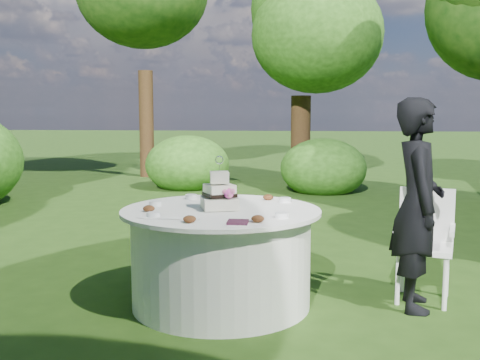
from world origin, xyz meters
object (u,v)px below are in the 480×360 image
at_px(table, 221,257).
at_px(chair, 425,236).
at_px(cake, 220,195).
at_px(guest, 418,205).
at_px(napkins, 238,222).

bearing_deg(table, chair, 11.48).
xyz_separation_m(table, chair, (1.63, 0.33, 0.13)).
bearing_deg(cake, chair, 11.84).
bearing_deg(chair, guest, -116.15).
distance_m(guest, cake, 1.53).
distance_m(napkins, table, 0.70).
relative_size(napkins, guest, 0.09).
relative_size(napkins, chair, 0.16).
height_order(napkins, cake, cake).
bearing_deg(napkins, cake, 110.30).
relative_size(table, chair, 1.74).
height_order(napkins, guest, guest).
relative_size(cake, chair, 0.46).
bearing_deg(guest, napkins, 119.40).
bearing_deg(guest, chair, -22.47).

